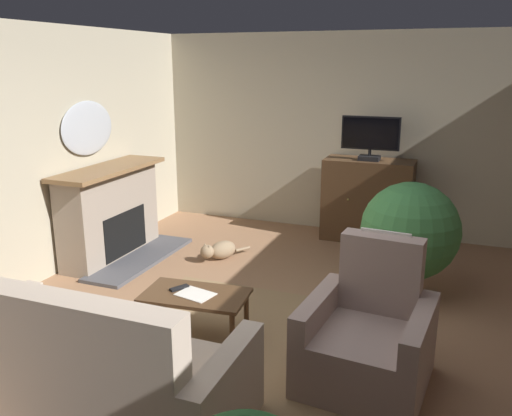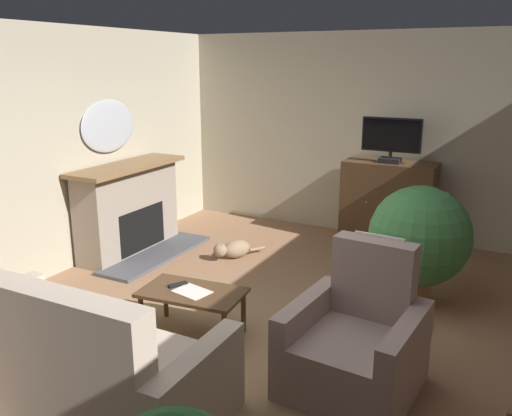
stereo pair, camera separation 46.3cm
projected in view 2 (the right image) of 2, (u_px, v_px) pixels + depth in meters
ground_plane at (262, 344)px, 4.52m from camera, size 6.05×7.27×0.04m
wall_back at (376, 136)px, 7.06m from camera, size 6.05×0.10×2.69m
wall_left at (17, 159)px, 5.38m from camera, size 0.10×7.27×2.69m
rug_central at (257, 342)px, 4.51m from camera, size 2.57×2.02×0.01m
fireplace at (130, 211)px, 6.54m from camera, size 0.88×1.66×1.11m
wall_mirror_oval at (109, 126)px, 6.37m from camera, size 0.06×0.90×0.63m
tv_cabinet at (388, 205)px, 6.85m from camera, size 1.14×0.54×1.08m
television at (391, 139)px, 6.57m from camera, size 0.73×0.20×0.56m
coffee_table at (192, 297)px, 4.54m from camera, size 0.93×0.58×0.42m
tv_remote at (178, 285)px, 4.63m from camera, size 0.13×0.17×0.02m
folded_newspaper at (192, 292)px, 4.51m from camera, size 0.34×0.28×0.01m
sofa_floral at (76, 364)px, 3.58m from camera, size 2.01×0.93×1.02m
armchair_angled_to_table at (356, 345)px, 3.83m from camera, size 0.95×0.97×1.06m
potted_plant_leafy_by_curtain at (419, 237)px, 5.11m from camera, size 0.98×0.98×1.17m
cat at (233, 249)px, 6.42m from camera, size 0.42×0.62×0.24m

